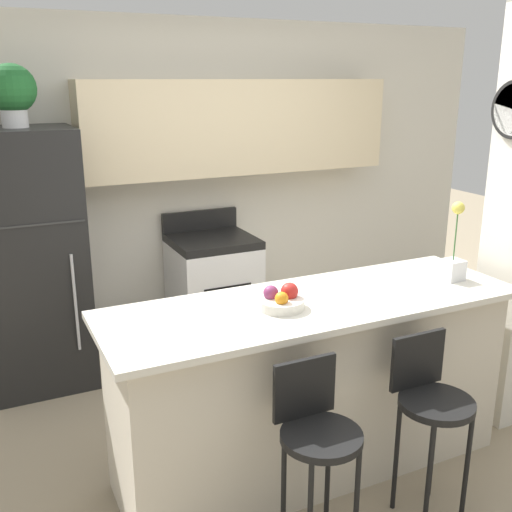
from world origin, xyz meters
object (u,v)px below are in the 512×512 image
(orchid_vase, at_px, (453,258))
(fruit_bowl, at_px, (281,300))
(bar_stool_left, at_px, (317,435))
(potted_plant_on_fridge, at_px, (12,91))
(trash_bin, at_px, (128,353))
(refrigerator, at_px, (31,262))
(stove_range, at_px, (213,292))
(bar_stool_right, at_px, (431,403))

(orchid_vase, relative_size, fruit_bowl, 1.91)
(bar_stool_left, height_order, orchid_vase, orchid_vase)
(potted_plant_on_fridge, bearing_deg, trash_bin, -20.46)
(potted_plant_on_fridge, relative_size, fruit_bowl, 1.67)
(refrigerator, relative_size, potted_plant_on_fridge, 4.53)
(stove_range, xyz_separation_m, bar_stool_right, (0.22, -2.28, 0.15))
(refrigerator, xyz_separation_m, bar_stool_left, (0.92, -2.25, -0.29))
(refrigerator, relative_size, bar_stool_left, 1.94)
(orchid_vase, bearing_deg, fruit_bowl, 178.42)
(bar_stool_left, distance_m, fruit_bowl, 0.70)
(potted_plant_on_fridge, bearing_deg, orchid_vase, -39.29)
(potted_plant_on_fridge, xyz_separation_m, orchid_vase, (2.12, -1.74, -0.90))
(stove_range, xyz_separation_m, trash_bin, (-0.77, -0.24, -0.27))
(stove_range, relative_size, trash_bin, 2.82)
(orchid_vase, bearing_deg, bar_stool_right, -137.43)
(orchid_vase, bearing_deg, bar_stool_left, -156.61)
(refrigerator, xyz_separation_m, potted_plant_on_fridge, (-0.00, 0.00, 1.12))
(refrigerator, bearing_deg, fruit_bowl, -58.81)
(bar_stool_left, relative_size, orchid_vase, 2.04)
(bar_stool_right, bearing_deg, bar_stool_left, 180.00)
(refrigerator, bearing_deg, potted_plant_on_fridge, 119.24)
(bar_stool_left, distance_m, orchid_vase, 1.40)
(bar_stool_left, height_order, bar_stool_right, same)
(fruit_bowl, bearing_deg, orchid_vase, -1.58)
(bar_stool_right, bearing_deg, refrigerator, 124.64)
(stove_range, height_order, bar_stool_right, stove_range)
(orchid_vase, xyz_separation_m, trash_bin, (-1.55, 1.52, -0.93))
(refrigerator, height_order, stove_range, refrigerator)
(refrigerator, height_order, bar_stool_right, refrigerator)
(refrigerator, xyz_separation_m, orchid_vase, (2.12, -1.74, 0.22))
(orchid_vase, bearing_deg, refrigerator, 140.71)
(bar_stool_right, height_order, fruit_bowl, fruit_bowl)
(orchid_vase, xyz_separation_m, fruit_bowl, (-1.09, 0.03, -0.09))
(bar_stool_left, xyz_separation_m, orchid_vase, (1.20, 0.52, 0.51))
(bar_stool_right, distance_m, orchid_vase, 0.92)
(refrigerator, bearing_deg, orchid_vase, -39.29)
(refrigerator, bearing_deg, bar_stool_right, -55.36)
(bar_stool_right, bearing_deg, orchid_vase, 42.57)
(stove_range, bearing_deg, bar_stool_right, -84.60)
(fruit_bowl, xyz_separation_m, trash_bin, (-0.46, 1.49, -0.85))
(potted_plant_on_fridge, bearing_deg, bar_stool_left, -67.73)
(stove_range, bearing_deg, refrigerator, -178.76)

